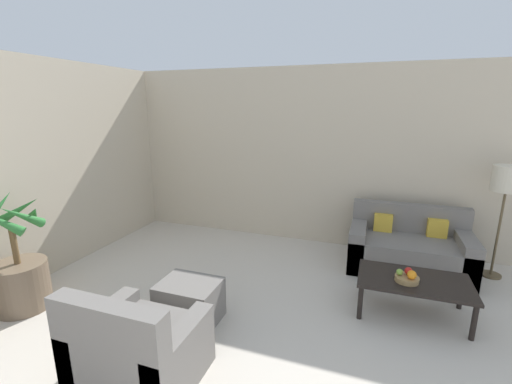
% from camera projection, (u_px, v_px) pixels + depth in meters
% --- Properties ---
extents(wall_back, '(8.62, 0.06, 2.70)m').
position_uv_depth(wall_back, '(351.00, 159.00, 5.08)').
color(wall_back, beige).
rests_on(wall_back, ground_plane).
extents(potted_palm, '(0.66, 0.67, 1.28)m').
position_uv_depth(potted_palm, '(20.00, 274.00, 3.62)').
color(potted_palm, brown).
rests_on(potted_palm, ground_plane).
extents(sofa_loveseat, '(1.49, 0.83, 0.82)m').
position_uv_depth(sofa_loveseat, '(408.00, 249.00, 4.52)').
color(sofa_loveseat, slate).
rests_on(sofa_loveseat, ground_plane).
extents(floor_lamp, '(0.34, 0.34, 1.43)m').
position_uv_depth(floor_lamp, '(507.00, 184.00, 4.10)').
color(floor_lamp, brown).
rests_on(floor_lamp, ground_plane).
extents(coffee_table, '(1.10, 0.63, 0.39)m').
position_uv_depth(coffee_table, '(414.00, 283.00, 3.52)').
color(coffee_table, black).
rests_on(coffee_table, ground_plane).
extents(fruit_bowl, '(0.23, 0.23, 0.05)m').
position_uv_depth(fruit_bowl, '(407.00, 279.00, 3.46)').
color(fruit_bowl, '#997A4C').
rests_on(fruit_bowl, coffee_table).
extents(apple_red, '(0.08, 0.08, 0.08)m').
position_uv_depth(apple_red, '(409.00, 271.00, 3.49)').
color(apple_red, red).
rests_on(apple_red, fruit_bowl).
extents(apple_green, '(0.06, 0.06, 0.06)m').
position_uv_depth(apple_green, '(400.00, 272.00, 3.48)').
color(apple_green, olive).
rests_on(apple_green, fruit_bowl).
extents(orange_fruit, '(0.09, 0.09, 0.09)m').
position_uv_depth(orange_fruit, '(412.00, 275.00, 3.40)').
color(orange_fruit, orange).
rests_on(orange_fruit, fruit_bowl).
extents(armchair, '(0.90, 0.77, 0.84)m').
position_uv_depth(armchair, '(138.00, 351.00, 2.65)').
color(armchair, slate).
rests_on(armchair, ground_plane).
extents(ottoman, '(0.59, 0.46, 0.42)m').
position_uv_depth(ottoman, '(190.00, 302.00, 3.44)').
color(ottoman, slate).
rests_on(ottoman, ground_plane).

